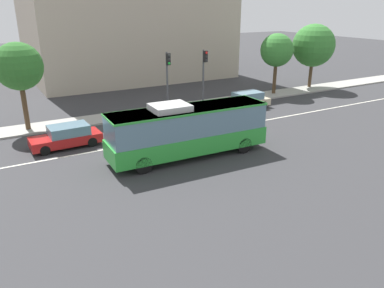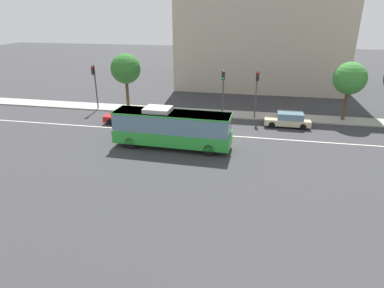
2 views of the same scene
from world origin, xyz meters
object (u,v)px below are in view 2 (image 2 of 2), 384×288
at_px(traffic_light_mid_block, 95,80).
at_px(sedan_beige, 288,120).
at_px(street_tree_kerbside_left, 350,79).
at_px(street_tree_kerbside_centre, 126,69).
at_px(transit_bus, 172,127).
at_px(sedan_red, 127,116).
at_px(traffic_light_near_corner, 223,85).
at_px(traffic_light_far_corner, 257,86).

bearing_deg(traffic_light_mid_block, sedan_beige, 81.88).
xyz_separation_m(street_tree_kerbside_left, street_tree_kerbside_centre, (-24.04, -0.29, 0.25)).
distance_m(traffic_light_mid_block, street_tree_kerbside_left, 27.58).
bearing_deg(transit_bus, street_tree_kerbside_centre, 129.65).
xyz_separation_m(sedan_red, street_tree_kerbside_left, (22.23, 5.21, 3.78)).
relative_size(traffic_light_near_corner, traffic_light_far_corner, 1.00).
height_order(sedan_beige, sedan_red, same).
xyz_separation_m(traffic_light_near_corner, street_tree_kerbside_left, (12.78, 1.16, 0.94)).
bearing_deg(traffic_light_near_corner, traffic_light_far_corner, 88.09).
distance_m(sedan_beige, street_tree_kerbside_centre, 18.79).
bearing_deg(traffic_light_far_corner, traffic_light_near_corner, -96.31).
relative_size(sedan_beige, street_tree_kerbside_centre, 0.69).
xyz_separation_m(sedan_beige, traffic_light_mid_block, (-21.64, 1.82, 2.84)).
height_order(sedan_beige, traffic_light_far_corner, traffic_light_far_corner).
relative_size(sedan_red, traffic_light_mid_block, 0.88).
bearing_deg(traffic_light_near_corner, transit_bus, -20.07).
relative_size(traffic_light_far_corner, street_tree_kerbside_left, 0.84).
bearing_deg(sedan_red, street_tree_kerbside_left, -168.51).
bearing_deg(street_tree_kerbside_centre, sedan_red, -69.73).
distance_m(traffic_light_near_corner, traffic_light_mid_block, 14.75).
xyz_separation_m(sedan_beige, traffic_light_far_corner, (-3.35, 1.82, 2.84)).
height_order(traffic_light_mid_block, traffic_light_far_corner, same).
distance_m(traffic_light_near_corner, traffic_light_far_corner, 3.54).
relative_size(transit_bus, street_tree_kerbside_centre, 1.55).
height_order(sedan_beige, street_tree_kerbside_left, street_tree_kerbside_left).
bearing_deg(transit_bus, traffic_light_near_corner, 72.76).
bearing_deg(sedan_beige, traffic_light_far_corner, -28.44).
height_order(traffic_light_near_corner, street_tree_kerbside_left, street_tree_kerbside_left).
xyz_separation_m(transit_bus, street_tree_kerbside_centre, (-8.00, 10.30, 2.94)).
xyz_separation_m(transit_bus, sedan_red, (-6.18, 5.38, -1.09)).
bearing_deg(traffic_light_far_corner, transit_bus, -41.34).
height_order(transit_bus, traffic_light_mid_block, traffic_light_mid_block).
xyz_separation_m(traffic_light_far_corner, street_tree_kerbside_centre, (-14.80, 0.93, 1.19)).
height_order(transit_bus, sedan_beige, transit_bus).
bearing_deg(transit_bus, traffic_light_far_corner, 55.89).
relative_size(traffic_light_mid_block, traffic_light_far_corner, 1.00).
bearing_deg(street_tree_kerbside_left, sedan_beige, -152.77).
height_order(traffic_light_far_corner, street_tree_kerbside_centre, street_tree_kerbside_centre).
relative_size(traffic_light_near_corner, traffic_light_mid_block, 1.00).
bearing_deg(street_tree_kerbside_centre, transit_bus, -52.17).
bearing_deg(traffic_light_mid_block, traffic_light_near_corner, 86.89).
bearing_deg(traffic_light_mid_block, traffic_light_far_corner, 86.67).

